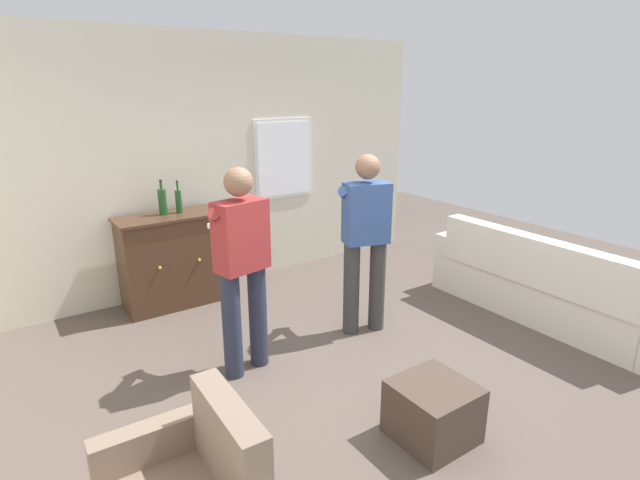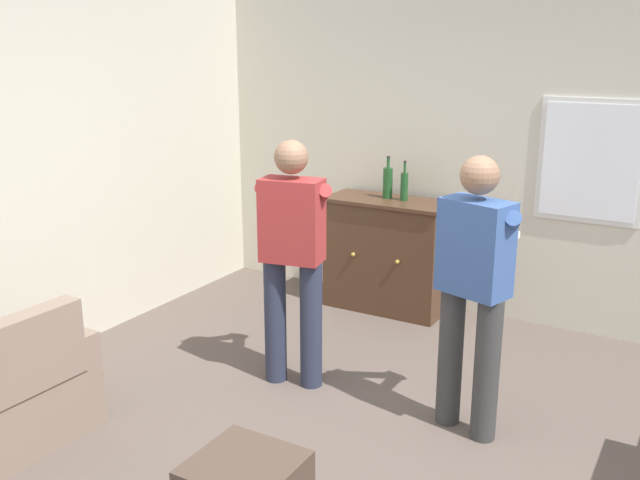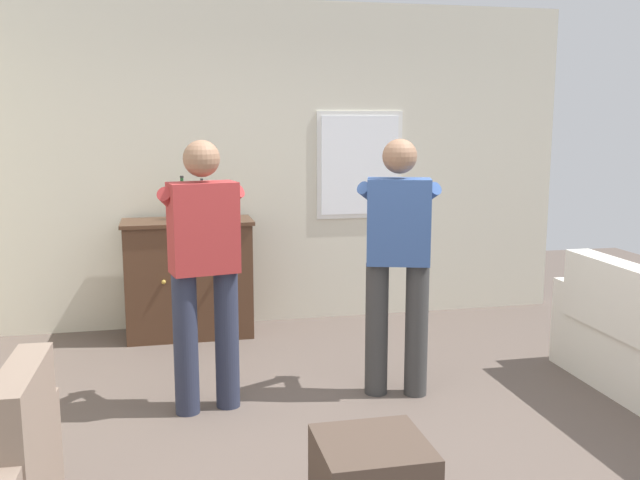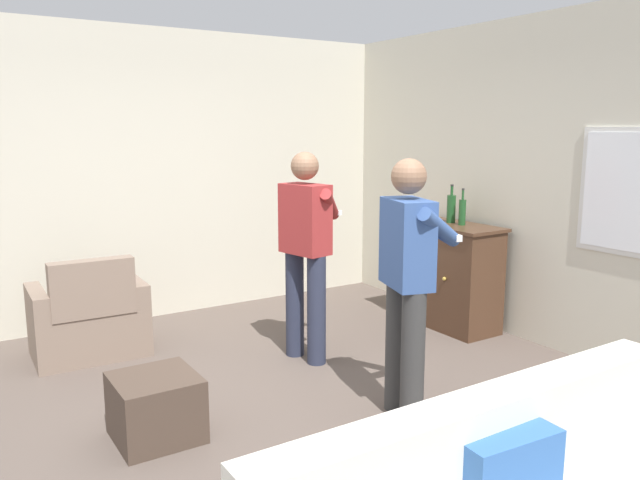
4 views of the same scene
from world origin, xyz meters
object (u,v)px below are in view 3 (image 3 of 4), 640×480
Objects in this scene: person_standing_right at (398,255)px; bottle_liquor_amber at (183,203)px; sideboard_cabinet at (189,278)px; bottle_wine_green at (202,204)px; person_standing_left at (204,263)px.

bottle_liquor_amber is at bearing 128.63° from person_standing_right.
sideboard_cabinet is 2.95× the size of bottle_liquor_amber.
sideboard_cabinet is at bearing -165.74° from bottle_wine_green.
bottle_wine_green is 0.16m from bottle_liquor_amber.
bottle_wine_green is 0.94× the size of bottle_liquor_amber.
bottle_wine_green is at bearing -6.38° from bottle_liquor_amber.
bottle_liquor_amber is 0.21× the size of person_standing_left.
person_standing_left reaches higher than bottle_wine_green.
bottle_wine_green is 0.20× the size of person_standing_left.
sideboard_cabinet is 2.09m from person_standing_right.
person_standing_left is (0.05, -1.59, 0.44)m from sideboard_cabinet.
sideboard_cabinet is at bearing 91.64° from person_standing_left.
sideboard_cabinet is at bearing -59.05° from bottle_liquor_amber.
person_standing_left reaches higher than bottle_liquor_amber.
person_standing_right is at bearing -51.15° from sideboard_cabinet.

